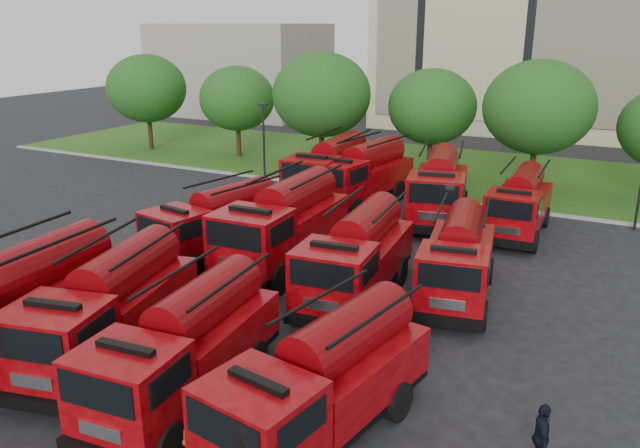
# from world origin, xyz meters

# --- Properties ---
(ground) EXTENTS (140.00, 140.00, 0.00)m
(ground) POSITION_xyz_m (0.00, 0.00, 0.00)
(ground) COLOR black
(ground) RESTS_ON ground
(lawn) EXTENTS (70.00, 16.00, 0.12)m
(lawn) POSITION_xyz_m (0.00, 26.00, 0.06)
(lawn) COLOR #274E14
(lawn) RESTS_ON ground
(curb) EXTENTS (70.00, 0.30, 0.14)m
(curb) POSITION_xyz_m (0.00, 17.90, 0.07)
(curb) COLOR gray
(curb) RESTS_ON ground
(side_building) EXTENTS (18.00, 12.00, 10.00)m
(side_building) POSITION_xyz_m (-30.00, 44.00, 5.00)
(side_building) COLOR gray
(side_building) RESTS_ON ground
(tree_0) EXTENTS (6.30, 6.30, 7.70)m
(tree_0) POSITION_xyz_m (-24.00, 22.00, 5.02)
(tree_0) COLOR #382314
(tree_0) RESTS_ON ground
(tree_1) EXTENTS (5.71, 5.71, 6.98)m
(tree_1) POSITION_xyz_m (-16.00, 23.00, 4.55)
(tree_1) COLOR #382314
(tree_1) RESTS_ON ground
(tree_2) EXTENTS (6.72, 6.72, 8.22)m
(tree_2) POSITION_xyz_m (-8.00, 21.50, 5.35)
(tree_2) COLOR #382314
(tree_2) RESTS_ON ground
(tree_3) EXTENTS (5.88, 5.88, 7.19)m
(tree_3) POSITION_xyz_m (-1.00, 24.00, 4.68)
(tree_3) COLOR #382314
(tree_3) RESTS_ON ground
(tree_4) EXTENTS (6.55, 6.55, 8.01)m
(tree_4) POSITION_xyz_m (6.00, 22.50, 5.22)
(tree_4) COLOR #382314
(tree_4) RESTS_ON ground
(lamp_post_0) EXTENTS (0.60, 0.25, 5.11)m
(lamp_post_0) POSITION_xyz_m (-10.00, 17.20, 2.90)
(lamp_post_0) COLOR black
(lamp_post_0) RESTS_ON ground
(fire_truck_0) EXTENTS (3.32, 8.07, 3.60)m
(fire_truck_0) POSITION_xyz_m (-4.40, -5.81, 1.81)
(fire_truck_0) COLOR black
(fire_truck_0) RESTS_ON ground
(fire_truck_1) EXTENTS (4.05, 7.69, 3.33)m
(fire_truck_1) POSITION_xyz_m (-2.02, -4.25, 1.68)
(fire_truck_1) COLOR black
(fire_truck_1) RESTS_ON ground
(fire_truck_2) EXTENTS (3.04, 7.16, 3.18)m
(fire_truck_2) POSITION_xyz_m (1.49, -4.98, 1.60)
(fire_truck_2) COLOR black
(fire_truck_2) RESTS_ON ground
(fire_truck_3) EXTENTS (3.50, 7.25, 3.17)m
(fire_truck_3) POSITION_xyz_m (5.58, -4.80, 1.59)
(fire_truck_3) COLOR black
(fire_truck_3) RESTS_ON ground
(fire_truck_4) EXTENTS (3.61, 7.24, 3.15)m
(fire_truck_4) POSITION_xyz_m (-4.38, 4.46, 1.59)
(fire_truck_4) COLOR black
(fire_truck_4) RESTS_ON ground
(fire_truck_5) EXTENTS (3.18, 8.10, 3.64)m
(fire_truck_5) POSITION_xyz_m (-1.32, 5.02, 1.83)
(fire_truck_5) COLOR black
(fire_truck_5) RESTS_ON ground
(fire_truck_6) EXTENTS (3.27, 7.61, 3.37)m
(fire_truck_6) POSITION_xyz_m (2.89, 3.25, 1.69)
(fire_truck_6) COLOR black
(fire_truck_6) RESTS_ON ground
(fire_truck_7) EXTENTS (3.52, 7.17, 3.13)m
(fire_truck_7) POSITION_xyz_m (6.20, 5.07, 1.57)
(fire_truck_7) COLOR black
(fire_truck_7) RESTS_ON ground
(fire_truck_8) EXTENTS (3.26, 8.13, 3.64)m
(fire_truck_8) POSITION_xyz_m (-4.06, 15.10, 1.83)
(fire_truck_8) COLOR black
(fire_truck_8) RESTS_ON ground
(fire_truck_9) EXTENTS (3.69, 8.08, 3.55)m
(fire_truck_9) POSITION_xyz_m (-2.10, 15.14, 1.79)
(fire_truck_9) COLOR black
(fire_truck_9) RESTS_ON ground
(fire_truck_10) EXTENTS (4.35, 8.21, 3.55)m
(fire_truck_10) POSITION_xyz_m (2.64, 14.24, 1.79)
(fire_truck_10) COLOR black
(fire_truck_10) RESTS_ON ground
(fire_truck_11) EXTENTS (2.69, 6.91, 3.11)m
(fire_truck_11) POSITION_xyz_m (6.83, 13.85, 1.57)
(fire_truck_11) COLOR black
(fire_truck_11) RESTS_ON ground
(firefighter_4) EXTENTS (1.06, 1.08, 1.87)m
(firefighter_4) POSITION_xyz_m (-5.78, -1.45, 0.00)
(firefighter_4) COLOR black
(firefighter_4) RESTS_ON ground
(firefighter_5) EXTENTS (1.55, 0.93, 1.56)m
(firefighter_5) POSITION_xyz_m (6.94, 4.22, 0.00)
(firefighter_5) COLOR #B12A0D
(firefighter_5) RESTS_ON ground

